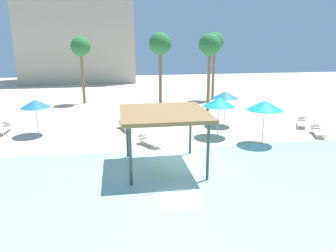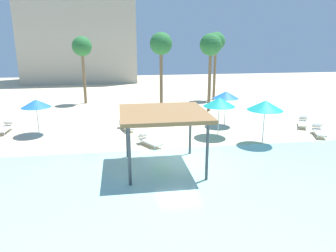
# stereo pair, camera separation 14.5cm
# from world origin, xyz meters

# --- Properties ---
(ground_plane) EXTENTS (80.00, 80.00, 0.00)m
(ground_plane) POSITION_xyz_m (0.00, 0.00, 0.00)
(ground_plane) COLOR beige
(lagoon_water) EXTENTS (44.00, 13.50, 0.04)m
(lagoon_water) POSITION_xyz_m (0.00, -5.25, 0.02)
(lagoon_water) COLOR #99D1C6
(lagoon_water) RESTS_ON ground
(shade_pavilion) EXTENTS (4.20, 4.20, 2.95)m
(shade_pavilion) POSITION_xyz_m (-1.03, -1.21, 2.76)
(shade_pavilion) COLOR #42474C
(shade_pavilion) RESTS_ON ground
(beach_umbrella_blue_0) EXTENTS (1.94, 1.94, 2.43)m
(beach_umbrella_blue_0) POSITION_xyz_m (-8.64, 5.83, 2.16)
(beach_umbrella_blue_0) COLOR silver
(beach_umbrella_blue_0) RESTS_ON ground
(beach_umbrella_teal_1) EXTENTS (2.10, 2.10, 2.62)m
(beach_umbrella_teal_1) POSITION_xyz_m (3.34, 3.60, 2.33)
(beach_umbrella_teal_1) COLOR silver
(beach_umbrella_teal_1) RESTS_ON ground
(beach_umbrella_blue_2) EXTENTS (1.90, 1.90, 2.59)m
(beach_umbrella_blue_2) POSITION_xyz_m (4.66, 6.15, 2.32)
(beach_umbrella_blue_2) COLOR silver
(beach_umbrella_blue_2) RESTS_ON ground
(beach_umbrella_teal_3) EXTENTS (2.15, 2.15, 2.76)m
(beach_umbrella_teal_3) POSITION_xyz_m (5.57, 1.59, 2.45)
(beach_umbrella_teal_3) COLOR silver
(beach_umbrella_teal_3) RESTS_ON ground
(lounge_chair_0) EXTENTS (1.24, 1.99, 0.74)m
(lounge_chair_0) POSITION_xyz_m (10.13, 2.73, 0.33)
(lounge_chair_0) COLOR white
(lounge_chair_0) RESTS_ON ground
(lounge_chair_1) EXTENTS (1.07, 1.99, 0.74)m
(lounge_chair_1) POSITION_xyz_m (-2.74, 6.18, 0.33)
(lounge_chair_1) COLOR white
(lounge_chair_1) RESTS_ON ground
(lounge_chair_2) EXTENTS (1.07, 1.99, 0.74)m
(lounge_chair_2) POSITION_xyz_m (-0.32, 8.15, 0.33)
(lounge_chair_2) COLOR white
(lounge_chair_2) RESTS_ON ground
(lounge_chair_3) EXTENTS (1.50, 1.93, 0.74)m
(lounge_chair_3) POSITION_xyz_m (10.32, 4.98, 0.33)
(lounge_chair_3) COLOR white
(lounge_chair_3) RESTS_ON ground
(lounge_chair_4) EXTENTS (0.68, 1.92, 0.74)m
(lounge_chair_4) POSITION_xyz_m (-11.10, 6.82, 0.33)
(lounge_chair_4) COLOR white
(lounge_chair_4) RESTS_ON ground
(lounge_chair_5) EXTENTS (1.47, 1.94, 0.74)m
(lounge_chair_5) POSITION_xyz_m (-1.43, 2.42, 0.33)
(lounge_chair_5) COLOR white
(lounge_chair_5) RESTS_ON ground
(palm_tree_0) EXTENTS (1.90, 1.90, 6.77)m
(palm_tree_0) POSITION_xyz_m (4.81, 11.10, 5.64)
(palm_tree_0) COLOR brown
(palm_tree_0) RESTS_ON ground
(palm_tree_1) EXTENTS (1.90, 1.90, 6.54)m
(palm_tree_1) POSITION_xyz_m (-6.49, 16.39, 5.43)
(palm_tree_1) COLOR brown
(palm_tree_1) RESTS_ON ground
(palm_tree_2) EXTENTS (1.90, 1.90, 6.86)m
(palm_tree_2) POSITION_xyz_m (0.55, 11.45, 5.72)
(palm_tree_2) COLOR brown
(palm_tree_2) RESTS_ON ground
(palm_tree_3) EXTENTS (1.90, 1.90, 6.96)m
(palm_tree_3) POSITION_xyz_m (6.83, 16.28, 5.82)
(palm_tree_3) COLOR brown
(palm_tree_3) RESTS_ON ground
(hotel_block_0) EXTENTS (16.07, 9.04, 14.14)m
(hotel_block_0) POSITION_xyz_m (-8.47, 34.47, 7.07)
(hotel_block_0) COLOR #B2A893
(hotel_block_0) RESTS_ON ground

